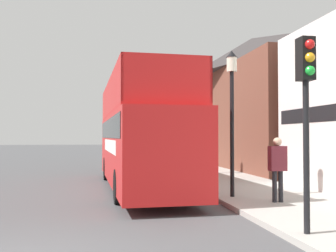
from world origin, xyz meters
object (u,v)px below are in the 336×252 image
object	(u,v)px
lamp_post_second	(179,112)
traffic_signal	(306,89)
lamp_post_nearest	(232,95)
lamp_post_third	(161,117)
parked_car_ahead_of_bus	(140,158)
tour_bus	(140,141)
pedestrian_second	(277,163)

from	to	relation	value
lamp_post_second	traffic_signal	bearing A→B (deg)	-89.91
lamp_post_nearest	lamp_post_third	world-z (taller)	lamp_post_third
lamp_post_third	traffic_signal	bearing A→B (deg)	-90.71
parked_car_ahead_of_bus	lamp_post_nearest	world-z (taller)	lamp_post_nearest
tour_bus	parked_car_ahead_of_bus	xyz separation A→B (m)	(0.91, 8.97, -1.14)
traffic_signal	lamp_post_third	bearing A→B (deg)	89.29
tour_bus	pedestrian_second	xyz separation A→B (m)	(3.50, -4.72, -0.59)
lamp_post_second	lamp_post_third	size ratio (longest dim) A/B	0.97
tour_bus	lamp_post_nearest	world-z (taller)	lamp_post_nearest
traffic_signal	lamp_post_nearest	world-z (taller)	lamp_post_nearest
pedestrian_second	parked_car_ahead_of_bus	bearing A→B (deg)	100.69
lamp_post_third	pedestrian_second	bearing A→B (deg)	-87.02
tour_bus	lamp_post_nearest	bearing A→B (deg)	-55.82
tour_bus	parked_car_ahead_of_bus	bearing A→B (deg)	82.15
parked_car_ahead_of_bus	lamp_post_nearest	xyz separation A→B (m)	(1.64, -12.46, 2.62)
pedestrian_second	lamp_post_nearest	bearing A→B (deg)	127.41
lamp_post_nearest	lamp_post_third	size ratio (longest dim) A/B	0.99
pedestrian_second	lamp_post_nearest	xyz separation A→B (m)	(-0.94, 1.23, 2.07)
pedestrian_second	lamp_post_nearest	size ratio (longest dim) A/B	0.40
parked_car_ahead_of_bus	tour_bus	bearing A→B (deg)	-95.49
parked_car_ahead_of_bus	traffic_signal	world-z (taller)	traffic_signal
parked_car_ahead_of_bus	pedestrian_second	world-z (taller)	pedestrian_second
lamp_post_third	lamp_post_nearest	bearing A→B (deg)	-90.38
tour_bus	traffic_signal	world-z (taller)	tour_bus
lamp_post_nearest	traffic_signal	bearing A→B (deg)	-91.72
traffic_signal	lamp_post_nearest	bearing A→B (deg)	88.28
pedestrian_second	lamp_post_second	bearing A→B (deg)	97.22
traffic_signal	lamp_post_nearest	distance (m)	4.80
traffic_signal	lamp_post_nearest	size ratio (longest dim) A/B	0.83
parked_car_ahead_of_bus	lamp_post_second	xyz separation A→B (m)	(1.48, -5.00, 2.56)
tour_bus	lamp_post_nearest	size ratio (longest dim) A/B	2.43
lamp_post_second	lamp_post_third	distance (m)	7.46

